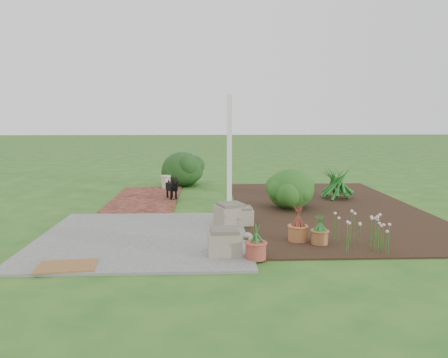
{
  "coord_description": "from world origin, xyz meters",
  "views": [
    {
      "loc": [
        -0.17,
        -8.97,
        2.05
      ],
      "look_at": [
        0.2,
        0.4,
        0.7
      ],
      "focal_mm": 35.0,
      "sensor_mm": 36.0,
      "label": 1
    }
  ],
  "objects_px": {
    "cream_ceramic_urn": "(166,182)",
    "evergreen_shrub": "(290,188)",
    "stone_trough_near": "(224,243)",
    "black_dog": "(172,186)"
  },
  "relations": [
    {
      "from": "black_dog",
      "to": "cream_ceramic_urn",
      "type": "height_order",
      "value": "black_dog"
    },
    {
      "from": "cream_ceramic_urn",
      "to": "evergreen_shrub",
      "type": "height_order",
      "value": "evergreen_shrub"
    },
    {
      "from": "stone_trough_near",
      "to": "evergreen_shrub",
      "type": "height_order",
      "value": "evergreen_shrub"
    },
    {
      "from": "stone_trough_near",
      "to": "black_dog",
      "type": "bearing_deg",
      "value": 104.19
    },
    {
      "from": "black_dog",
      "to": "cream_ceramic_urn",
      "type": "xyz_separation_m",
      "value": [
        -0.31,
        1.66,
        -0.14
      ]
    },
    {
      "from": "black_dog",
      "to": "evergreen_shrub",
      "type": "bearing_deg",
      "value": -46.21
    },
    {
      "from": "stone_trough_near",
      "to": "cream_ceramic_urn",
      "type": "relative_size",
      "value": 1.41
    },
    {
      "from": "stone_trough_near",
      "to": "evergreen_shrub",
      "type": "bearing_deg",
      "value": 63.8
    },
    {
      "from": "cream_ceramic_urn",
      "to": "evergreen_shrub",
      "type": "xyz_separation_m",
      "value": [
        3.01,
        -2.79,
        0.26
      ]
    },
    {
      "from": "black_dog",
      "to": "evergreen_shrub",
      "type": "xyz_separation_m",
      "value": [
        2.71,
        -1.13,
        0.13
      ]
    }
  ]
}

